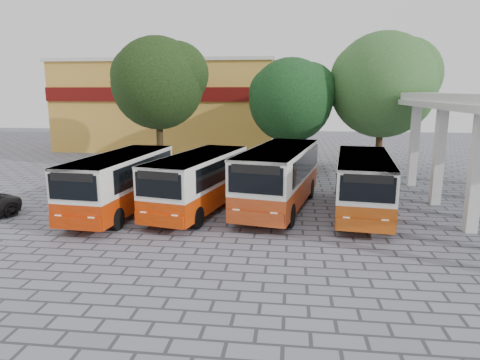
# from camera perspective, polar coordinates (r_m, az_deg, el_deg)

# --- Properties ---
(ground) EXTENTS (90.00, 90.00, 0.00)m
(ground) POSITION_cam_1_polar(r_m,az_deg,el_deg) (16.37, 4.03, -7.87)
(ground) COLOR slate
(ground) RESTS_ON ground
(shophouse_block) EXTENTS (20.40, 10.40, 8.30)m
(shophouse_block) POSITION_cam_1_polar(r_m,az_deg,el_deg) (43.03, -9.07, 9.88)
(shophouse_block) COLOR gold
(shophouse_block) RESTS_ON ground
(bus_far_left) EXTENTS (2.88, 7.56, 2.66)m
(bus_far_left) POSITION_cam_1_polar(r_m,az_deg,el_deg) (20.16, -15.66, 0.03)
(bus_far_left) COLOR #B92800
(bus_far_left) RESTS_ON ground
(bus_centre_left) EXTENTS (3.73, 7.69, 2.64)m
(bus_centre_left) POSITION_cam_1_polar(r_m,az_deg,el_deg) (19.74, -5.54, 0.14)
(bus_centre_left) COLOR #BE2E00
(bus_centre_left) RESTS_ON ground
(bus_centre_right) EXTENTS (3.97, 8.44, 2.91)m
(bus_centre_right) POSITION_cam_1_polar(r_m,az_deg,el_deg) (20.08, 5.23, 0.79)
(bus_centre_right) COLOR #B73D12
(bus_centre_right) RESTS_ON ground
(bus_far_right) EXTENTS (3.12, 7.61, 2.66)m
(bus_far_right) POSITION_cam_1_polar(r_m,az_deg,el_deg) (19.88, 16.10, -0.16)
(bus_far_right) COLOR #AE430A
(bus_far_right) RESTS_ON ground
(tree_left) EXTENTS (6.64, 6.32, 9.17)m
(tree_left) POSITION_cam_1_polar(r_m,az_deg,el_deg) (30.63, -10.76, 12.94)
(tree_left) COLOR #3C2D17
(tree_left) RESTS_ON ground
(tree_middle) EXTENTS (6.11, 5.82, 7.77)m
(tree_middle) POSITION_cam_1_polar(r_m,az_deg,el_deg) (30.39, 6.91, 10.87)
(tree_middle) COLOR #2F2013
(tree_middle) RESTS_ON ground
(tree_right) EXTENTS (7.52, 7.16, 9.46)m
(tree_right) POSITION_cam_1_polar(r_m,az_deg,el_deg) (31.57, 18.70, 12.32)
(tree_right) COLOR #4B311C
(tree_right) RESTS_ON ground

